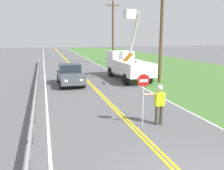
# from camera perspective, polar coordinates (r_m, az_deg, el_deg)

# --- Properties ---
(grass_verge_right) EXTENTS (16.00, 110.00, 0.01)m
(grass_verge_right) POSITION_cam_1_polar(r_m,az_deg,el_deg) (29.43, 15.58, 3.43)
(grass_verge_right) COLOR #477533
(grass_verge_right) RESTS_ON ground
(centerline_yellow_left) EXTENTS (0.11, 110.00, 0.01)m
(centerline_yellow_left) POSITION_cam_1_polar(r_m,az_deg,el_deg) (25.43, -7.60, 2.53)
(centerline_yellow_left) COLOR yellow
(centerline_yellow_left) RESTS_ON ground
(centerline_yellow_right) EXTENTS (0.11, 110.00, 0.01)m
(centerline_yellow_right) POSITION_cam_1_polar(r_m,az_deg,el_deg) (25.45, -7.20, 2.55)
(centerline_yellow_right) COLOR yellow
(centerline_yellow_right) RESTS_ON ground
(edge_line_right) EXTENTS (0.12, 110.00, 0.01)m
(edge_line_right) POSITION_cam_1_polar(r_m,az_deg,el_deg) (26.20, 0.42, 2.90)
(edge_line_right) COLOR silver
(edge_line_right) RESTS_ON ground
(edge_line_left) EXTENTS (0.12, 110.00, 0.01)m
(edge_line_left) POSITION_cam_1_polar(r_m,az_deg,el_deg) (25.18, -15.53, 2.12)
(edge_line_left) COLOR silver
(edge_line_left) RESTS_ON ground
(flagger_worker) EXTENTS (1.09, 0.25, 1.83)m
(flagger_worker) POSITION_cam_1_polar(r_m,az_deg,el_deg) (10.97, 11.04, -3.97)
(flagger_worker) COLOR #474238
(flagger_worker) RESTS_ON ground
(stop_sign_paddle) EXTENTS (0.56, 0.04, 2.33)m
(stop_sign_paddle) POSITION_cam_1_polar(r_m,az_deg,el_deg) (10.51, 7.38, -0.81)
(stop_sign_paddle) COLOR silver
(stop_sign_paddle) RESTS_ON ground
(utility_bucket_truck) EXTENTS (2.67, 6.86, 6.13)m
(utility_bucket_truck) POSITION_cam_1_polar(r_m,az_deg,el_deg) (22.30, 3.57, 5.07)
(utility_bucket_truck) COLOR white
(utility_bucket_truck) RESTS_ON ground
(oncoming_sedan_nearest) EXTENTS (1.97, 4.14, 1.70)m
(oncoming_sedan_nearest) POSITION_cam_1_polar(r_m,az_deg,el_deg) (19.85, -9.80, 2.36)
(oncoming_sedan_nearest) COLOR #4C5156
(oncoming_sedan_nearest) RESTS_ON ground
(utility_pole_near) EXTENTS (1.80, 0.28, 8.91)m
(utility_pole_near) POSITION_cam_1_polar(r_m,az_deg,el_deg) (21.00, 11.56, 13.22)
(utility_pole_near) COLOR brown
(utility_pole_near) RESTS_ON ground
(utility_pole_mid) EXTENTS (1.80, 0.28, 8.58)m
(utility_pole_mid) POSITION_cam_1_polar(r_m,az_deg,el_deg) (34.36, 0.23, 12.42)
(utility_pole_mid) COLOR brown
(utility_pole_mid) RESTS_ON ground
(guardrail_left_shoulder) EXTENTS (0.10, 32.00, 0.71)m
(guardrail_left_shoulder) POSITION_cam_1_polar(r_m,az_deg,el_deg) (21.69, -17.10, 1.95)
(guardrail_left_shoulder) COLOR #9EA0A3
(guardrail_left_shoulder) RESTS_ON ground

